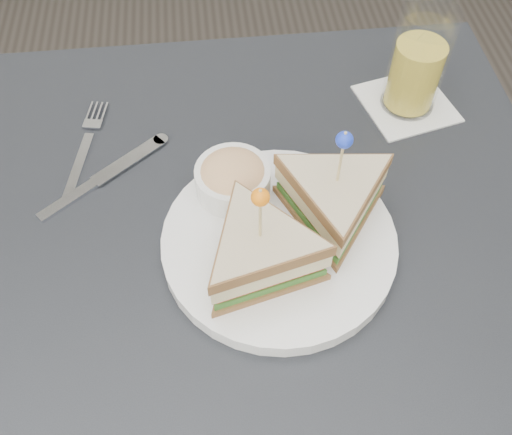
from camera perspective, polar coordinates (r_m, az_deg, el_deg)
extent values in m
plane|color=#3F3833|center=(1.36, -0.40, -20.51)|extent=(3.50, 3.50, 0.00)
cube|color=black|center=(0.68, -0.74, -3.95)|extent=(0.80, 0.80, 0.03)
cylinder|color=black|center=(1.23, -18.68, -0.74)|extent=(0.04, 0.04, 0.72)
cylinder|color=black|center=(1.25, 13.95, 2.10)|extent=(0.04, 0.04, 0.72)
cylinder|color=white|center=(0.67, 2.29, -2.63)|extent=(0.34, 0.34, 0.02)
cylinder|color=white|center=(0.66, 2.32, -2.12)|extent=(0.34, 0.34, 0.01)
cylinder|color=#DAC07D|center=(0.55, 0.42, -0.02)|extent=(0.00, 0.00, 0.09)
sphere|color=orange|center=(0.53, 0.44, 2.04)|extent=(0.02, 0.02, 0.02)
cylinder|color=#DAC07D|center=(0.60, 8.45, 5.56)|extent=(0.00, 0.00, 0.09)
sphere|color=#1B37CC|center=(0.58, 8.83, 7.67)|extent=(0.02, 0.02, 0.02)
cylinder|color=white|center=(0.69, -2.31, 3.63)|extent=(0.11, 0.11, 0.04)
ellipsoid|color=#E0B772|center=(0.68, -2.35, 4.39)|extent=(0.10, 0.10, 0.04)
cube|color=silver|center=(0.78, -17.30, 5.01)|extent=(0.03, 0.11, 0.00)
cube|color=silver|center=(0.83, -16.02, 8.96)|extent=(0.03, 0.02, 0.00)
cube|color=silver|center=(0.75, -18.06, 1.80)|extent=(0.08, 0.07, 0.01)
cube|color=silver|center=(0.77, -12.64, 5.61)|extent=(0.10, 0.08, 0.00)
cylinder|color=silver|center=(0.79, -9.51, 7.72)|extent=(0.03, 0.03, 0.00)
cube|color=white|center=(0.86, 14.79, 10.96)|extent=(0.14, 0.14, 0.00)
cylinder|color=gold|center=(0.82, 15.57, 13.60)|extent=(0.08, 0.08, 0.09)
cylinder|color=white|center=(0.81, 15.94, 14.85)|extent=(0.09, 0.09, 0.15)
cube|color=white|center=(0.81, 16.61, 16.38)|extent=(0.03, 0.03, 0.02)
cube|color=white|center=(0.79, 15.66, 15.33)|extent=(0.02, 0.02, 0.02)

